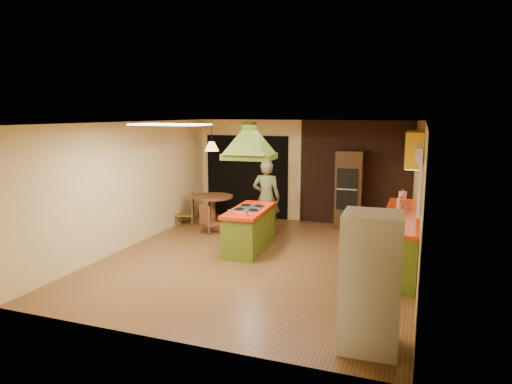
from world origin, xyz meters
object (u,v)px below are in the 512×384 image
at_px(refrigerator, 371,282).
at_px(dining_table, 213,205).
at_px(wall_oven, 349,189).
at_px(kitchen_island, 249,229).
at_px(man, 266,198).
at_px(canister_large, 402,197).

distance_m(refrigerator, dining_table, 6.21).
distance_m(wall_oven, dining_table, 3.23).
bearing_deg(wall_oven, kitchen_island, -125.44).
bearing_deg(wall_oven, refrigerator, -82.28).
bearing_deg(man, kitchen_island, 85.62).
bearing_deg(refrigerator, wall_oven, 99.16).
height_order(dining_table, canister_large, canister_large).
distance_m(kitchen_island, man, 1.25).
bearing_deg(canister_large, wall_oven, 133.47).
xyz_separation_m(kitchen_island, dining_table, (-1.52, 1.53, 0.09)).
xyz_separation_m(kitchen_island, man, (-0.05, 1.17, 0.41)).
height_order(wall_oven, dining_table, wall_oven).
bearing_deg(dining_table, wall_oven, 16.93).
relative_size(refrigerator, wall_oven, 0.87).
bearing_deg(man, dining_table, -20.54).
xyz_separation_m(wall_oven, dining_table, (-3.06, -0.93, -0.40)).
bearing_deg(canister_large, man, 179.66).
xyz_separation_m(refrigerator, canister_large, (0.15, 4.24, 0.24)).
xyz_separation_m(wall_oven, canister_large, (1.24, -1.31, 0.12)).
xyz_separation_m(man, refrigerator, (2.68, -4.25, -0.04)).
bearing_deg(man, canister_large, 172.84).
bearing_deg(canister_large, refrigerator, -92.05).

